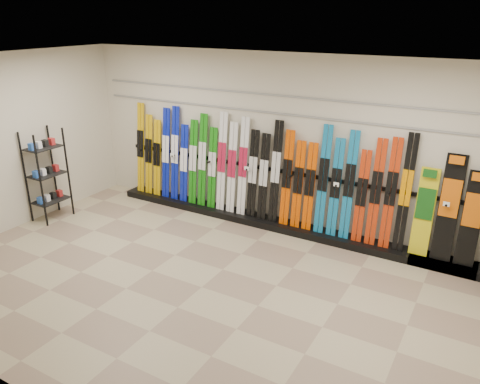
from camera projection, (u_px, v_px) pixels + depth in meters
The scene contains 10 objects.
floor at pixel (202, 287), 6.52m from camera, with size 8.00×8.00×0.00m, color gray.
back_wall at pixel (282, 143), 8.01m from camera, with size 8.00×8.00×0.00m, color beige.
left_wall at pixel (2, 145), 7.85m from camera, with size 5.00×5.00×0.00m, color beige.
ceiling at pixel (194, 66), 5.45m from camera, with size 8.00×8.00×0.00m, color silver.
ski_rack_base at pixel (285, 226), 8.24m from camera, with size 8.00×0.40×0.12m, color black.
skis at pixel (254, 171), 8.26m from camera, with size 5.37×0.22×1.84m.
snowboards at pixel (448, 213), 6.83m from camera, with size 0.91×0.25×1.60m.
accessory_rack at pixel (47, 175), 8.45m from camera, with size 0.40×0.60×1.67m, color black.
slatwall_rail_0 at pixel (282, 114), 7.81m from camera, with size 7.60×0.02×0.03m, color gray.
slatwall_rail_1 at pixel (283, 96), 7.70m from camera, with size 7.60×0.02×0.03m, color gray.
Camera 1 is at (3.27, -4.59, 3.58)m, focal length 35.00 mm.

